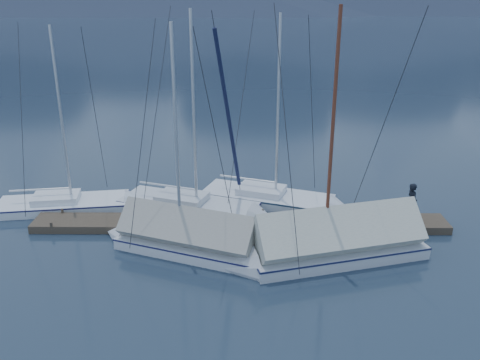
% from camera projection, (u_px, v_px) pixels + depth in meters
% --- Properties ---
extents(ground, '(1000.00, 1000.00, 0.00)m').
position_uv_depth(ground, '(240.00, 249.00, 20.37)').
color(ground, '#152231').
rests_on(ground, ground).
extents(dock, '(18.00, 1.50, 0.54)m').
position_uv_depth(dock, '(240.00, 225.00, 22.20)').
color(dock, '#382D23').
rests_on(dock, ground).
extents(mooring_posts, '(15.12, 1.52, 0.35)m').
position_uv_depth(mooring_posts, '(229.00, 220.00, 22.12)').
color(mooring_posts, '#382D23').
rests_on(mooring_posts, ground).
extents(sailboat_open_left, '(7.18, 3.19, 9.22)m').
position_uv_depth(sailboat_open_left, '(83.00, 205.00, 24.12)').
color(sailboat_open_left, silver).
rests_on(sailboat_open_left, ground).
extents(sailboat_open_mid, '(7.80, 4.50, 9.95)m').
position_uv_depth(sailboat_open_mid, '(207.00, 210.00, 23.48)').
color(sailboat_open_mid, silver).
rests_on(sailboat_open_mid, ground).
extents(sailboat_open_right, '(7.61, 4.44, 9.72)m').
position_uv_depth(sailboat_open_right, '(286.00, 202.00, 24.40)').
color(sailboat_open_right, silver).
rests_on(sailboat_open_right, ground).
extents(sailboat_covered_near, '(8.32, 4.43, 10.35)m').
position_uv_depth(sailboat_covered_near, '(321.00, 246.00, 19.51)').
color(sailboat_covered_near, '#B8BCC6').
rests_on(sailboat_covered_near, ground).
extents(sailboat_covered_far, '(7.12, 4.36, 9.60)m').
position_uv_depth(sailboat_covered_far, '(178.00, 238.00, 20.27)').
color(sailboat_covered_far, silver).
rests_on(sailboat_covered_far, ground).
extents(person, '(0.51, 0.69, 1.75)m').
position_uv_depth(person, '(412.00, 203.00, 21.68)').
color(person, black).
rests_on(person, dock).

